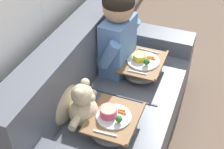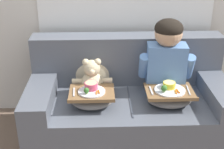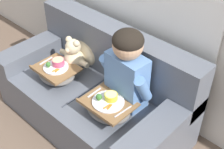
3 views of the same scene
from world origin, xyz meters
The scene contains 8 objects.
ground_plane centered at (0.00, 0.00, 0.00)m, with size 14.00×14.00×0.00m, color brown.
couch centered at (0.00, 0.07, 0.31)m, with size 1.70×0.86×0.85m.
throw_pillow_behind_child centered at (0.31, 0.25, 0.57)m, with size 0.36×0.17×0.37m.
throw_pillow_behind_teddy centered at (-0.31, 0.25, 0.57)m, with size 0.37×0.18×0.38m.
child_figure centered at (0.31, 0.09, 0.76)m, with size 0.47×0.24×0.65m.
teddy_bear centered at (-0.31, 0.09, 0.54)m, with size 0.35×0.24×0.32m.
lap_tray_child centered at (0.31, -0.11, 0.47)m, with size 0.39×0.31×0.19m.
lap_tray_teddy centered at (-0.31, -0.11, 0.47)m, with size 0.36×0.30×0.19m.
Camera 3 is at (1.52, -1.34, 2.15)m, focal length 50.00 mm.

